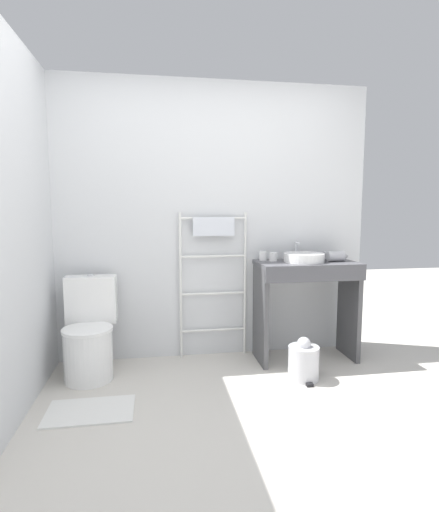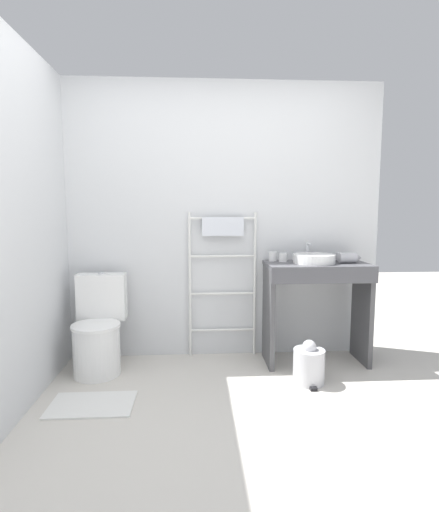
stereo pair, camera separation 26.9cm
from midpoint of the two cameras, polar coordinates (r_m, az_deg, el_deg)
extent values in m
plane|color=beige|center=(2.39, 0.60, -26.75)|extent=(12.00, 12.00, 0.00)
cube|color=silver|center=(3.58, -3.75, 4.97)|extent=(2.87, 0.12, 2.42)
cube|color=silver|center=(2.93, -29.99, 3.66)|extent=(0.12, 2.28, 2.42)
cylinder|color=white|center=(3.36, -20.50, -13.20)|extent=(0.37, 0.37, 0.39)
cylinder|color=white|center=(3.30, -20.65, -9.83)|extent=(0.38, 0.38, 0.02)
cube|color=white|center=(3.48, -20.00, -5.85)|extent=(0.40, 0.15, 0.39)
cylinder|color=silver|center=(3.45, -20.13, -2.62)|extent=(0.05, 0.05, 0.01)
cylinder|color=white|center=(3.54, -7.75, -4.29)|extent=(0.02, 0.02, 1.29)
cylinder|color=white|center=(3.60, 1.54, -4.04)|extent=(0.02, 0.02, 1.29)
cylinder|color=white|center=(3.66, -3.02, -10.54)|extent=(0.58, 0.02, 0.02)
cylinder|color=white|center=(3.57, -3.06, -5.39)|extent=(0.58, 0.02, 0.02)
cylinder|color=white|center=(3.52, -3.09, -0.05)|extent=(0.58, 0.02, 0.02)
cylinder|color=white|center=(3.49, -3.13, 5.42)|extent=(0.58, 0.02, 0.02)
cube|color=silver|center=(3.47, -3.07, 4.23)|extent=(0.36, 0.04, 0.16)
cube|color=#4C4C51|center=(3.49, 10.24, -1.12)|extent=(0.86, 0.45, 0.03)
cube|color=#4C4C51|center=(3.30, 11.46, -2.78)|extent=(0.86, 0.02, 0.10)
cube|color=#4C4C4F|center=(3.46, 3.64, -8.40)|extent=(0.04, 0.39, 0.83)
cube|color=#4C4C4F|center=(3.72, 16.08, -7.56)|extent=(0.04, 0.39, 0.83)
cylinder|color=white|center=(3.47, 9.82, -0.23)|extent=(0.35, 0.35, 0.08)
cylinder|color=silver|center=(3.46, 9.83, 0.32)|extent=(0.28, 0.28, 0.01)
cylinder|color=silver|center=(3.65, 8.81, 0.81)|extent=(0.02, 0.02, 0.16)
cylinder|color=silver|center=(3.60, 9.05, 1.81)|extent=(0.02, 0.09, 0.02)
cylinder|color=white|center=(3.52, 4.08, 0.03)|extent=(0.07, 0.07, 0.08)
cylinder|color=white|center=(3.49, 5.51, -0.11)|extent=(0.07, 0.07, 0.08)
cylinder|color=#B7B7BC|center=(3.55, 14.19, -0.06)|extent=(0.14, 0.09, 0.09)
cone|color=#9C9CA0|center=(3.59, 15.59, -0.04)|extent=(0.05, 0.08, 0.08)
cube|color=#B7B7BC|center=(3.62, 13.16, 0.10)|extent=(0.05, 0.09, 0.06)
cylinder|color=silver|center=(3.24, 9.53, -14.86)|extent=(0.24, 0.24, 0.26)
sphere|color=silver|center=(3.19, 9.58, -12.31)|extent=(0.11, 0.11, 0.11)
cube|color=black|center=(3.17, 10.29, -17.72)|extent=(0.05, 0.04, 0.02)
cube|color=silver|center=(2.96, -20.66, -20.07)|extent=(0.56, 0.36, 0.01)
camera|label=1|loc=(0.13, -92.86, -0.34)|focal=28.00mm
camera|label=2|loc=(0.13, 87.14, 0.34)|focal=28.00mm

